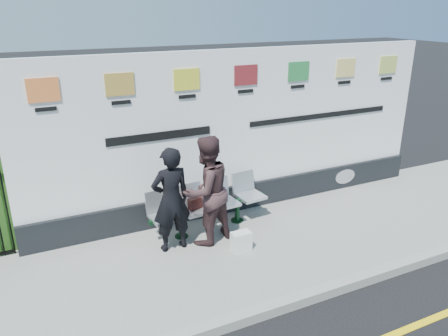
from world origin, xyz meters
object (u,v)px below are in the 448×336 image
Objects in this scene: billboard at (243,143)px; woman_left at (171,200)px; bench at (210,217)px; woman_right at (207,191)px.

woman_left is (-1.73, -0.91, -0.44)m from billboard.
bench is at bearing -159.77° from woman_left.
billboard is at bearing -154.80° from woman_left.
woman_left reaches higher than bench.
woman_left is at bearing -162.47° from bench.
bench is (-0.93, -0.57, -1.07)m from billboard.
bench is 1.08m from woman_left.
billboard is 2.01m from woman_left.
billboard reaches higher than woman_left.
bench is 0.80m from woman_right.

